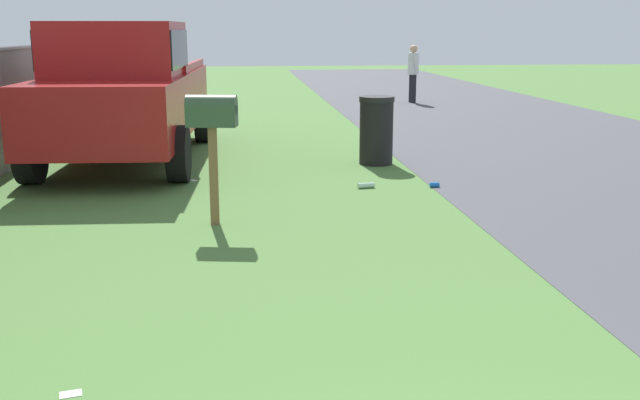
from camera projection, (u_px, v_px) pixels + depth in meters
name	position (u px, v px, depth m)	size (l,w,h in m)	color
mailbox	(212.00, 121.00, 7.47)	(0.28, 0.53, 1.34)	brown
pickup_truck	(125.00, 89.00, 11.08)	(5.49, 2.38, 2.09)	maroon
trash_bin	(376.00, 130.00, 11.04)	(0.52, 0.52, 1.02)	black
pedestrian	(413.00, 70.00, 20.20)	(0.48, 0.30, 1.56)	black
litter_wrapper_by_mailbox	(193.00, 180.00, 9.93)	(0.12, 0.08, 0.01)	silver
litter_bottle_midfield_a	(366.00, 185.00, 9.45)	(0.07, 0.07, 0.22)	#B2D8BF
litter_can_midfield_b	(434.00, 185.00, 9.49)	(0.07, 0.07, 0.12)	blue
litter_wrapper_near_hydrant	(71.00, 394.00, 4.12)	(0.12, 0.08, 0.01)	silver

